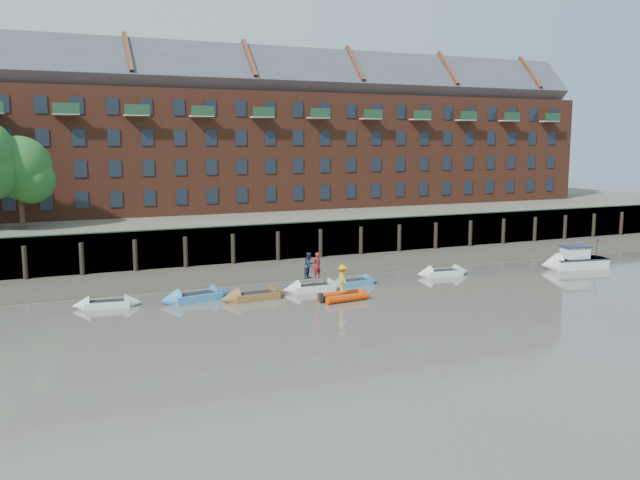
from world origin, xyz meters
TOP-DOWN VIEW (x-y plane):
  - ground at (0.00, 0.00)m, footprint 220.00×220.00m
  - foreshore at (0.00, 18.00)m, footprint 110.00×8.00m
  - mud_band at (0.00, 14.60)m, footprint 110.00×1.60m
  - river_wall at (-0.00, 22.38)m, footprint 110.00×1.23m
  - bank_terrace at (0.00, 36.00)m, footprint 110.00×28.00m
  - apartment_terrace at (-0.00, 36.99)m, footprint 80.60×15.56m
  - rowboat_0 at (-17.40, 10.79)m, footprint 4.27×1.73m
  - rowboat_1 at (-11.88, 10.30)m, footprint 5.04×2.26m
  - rowboat_2 at (-8.29, 9.04)m, footprint 4.81×1.66m
  - rowboat_3 at (-3.75, 9.88)m, footprint 4.50×1.54m
  - rowboat_4 at (-0.36, 10.39)m, footprint 4.16×1.56m
  - rowboat_6 at (7.50, 10.79)m, footprint 4.50×1.69m
  - rib_tender at (-2.95, 6.60)m, footprint 3.41×1.92m
  - motor_launch at (18.55, 9.20)m, footprint 5.90×2.72m
  - person_rower_a at (-3.50, 9.90)m, footprint 0.76×0.61m
  - person_rower_b at (-4.01, 10.03)m, footprint 1.13×1.11m
  - person_rib_crew at (-3.10, 6.59)m, footprint 0.79×1.23m

SIDE VIEW (x-z plane):
  - ground at x=0.00m, z-range 0.00..0.00m
  - foreshore at x=0.00m, z-range -0.25..0.25m
  - mud_band at x=0.00m, z-range -0.05..0.05m
  - rowboat_4 at x=-0.36m, z-range -0.38..0.80m
  - rowboat_0 at x=-17.40m, z-range -0.39..0.82m
  - rowboat_6 at x=7.50m, z-range -0.41..0.86m
  - rowboat_3 at x=-3.75m, z-range -0.42..0.87m
  - rowboat_2 at x=-8.29m, z-range -0.44..0.93m
  - rowboat_1 at x=-11.88m, z-range -0.46..0.96m
  - rib_tender at x=-2.95m, z-range -0.04..0.54m
  - motor_launch at x=18.55m, z-range -0.57..1.77m
  - person_rib_crew at x=-3.10m, z-range 0.54..2.35m
  - river_wall at x=0.00m, z-range -0.06..3.24m
  - bank_terrace at x=0.00m, z-range 0.00..3.20m
  - person_rower_a at x=-3.50m, z-range 0.87..2.68m
  - person_rower_b at x=-4.01m, z-range 0.87..2.71m
  - apartment_terrace at x=0.00m, z-range 2.34..23.31m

